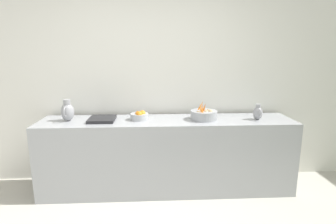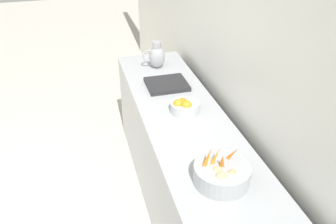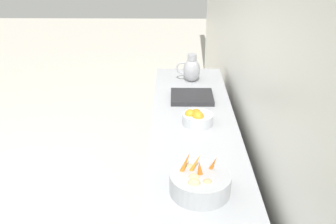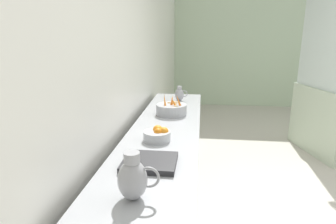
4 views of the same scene
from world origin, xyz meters
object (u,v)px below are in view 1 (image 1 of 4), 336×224
at_px(vegetable_colander, 204,115).
at_px(metal_pitcher_tall, 67,111).
at_px(orange_bowl, 140,116).
at_px(metal_pitcher_short, 258,113).

distance_m(vegetable_colander, metal_pitcher_tall, 1.61).
height_order(vegetable_colander, orange_bowl, vegetable_colander).
bearing_deg(metal_pitcher_tall, orange_bowl, 90.29).
bearing_deg(metal_pitcher_short, vegetable_colander, -92.89).
relative_size(orange_bowl, metal_pitcher_short, 1.15).
xyz_separation_m(orange_bowl, metal_pitcher_tall, (0.00, -0.84, 0.07)).
bearing_deg(vegetable_colander, metal_pitcher_tall, -90.87).
relative_size(vegetable_colander, orange_bowl, 1.47).
xyz_separation_m(metal_pitcher_tall, metal_pitcher_short, (0.06, 2.26, -0.03)).
xyz_separation_m(vegetable_colander, orange_bowl, (-0.03, -0.77, -0.01)).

